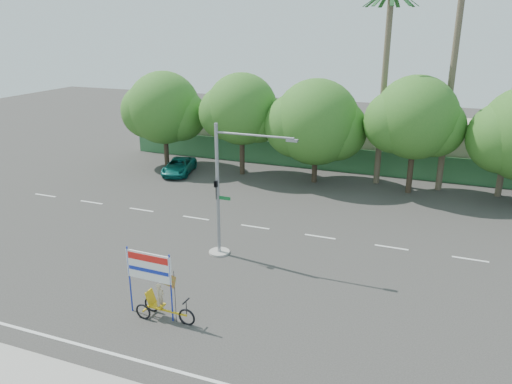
% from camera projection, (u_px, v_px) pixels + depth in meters
% --- Properties ---
extents(ground, '(120.00, 120.00, 0.00)m').
position_uv_depth(ground, '(232.00, 298.00, 22.22)').
color(ground, '#33302D').
rests_on(ground, ground).
extents(fence, '(38.00, 0.08, 2.00)m').
position_uv_depth(fence, '(337.00, 159.00, 40.88)').
color(fence, '#336B3D').
rests_on(fence, ground).
extents(building_left, '(12.00, 8.00, 4.00)m').
position_uv_depth(building_left, '(245.00, 128.00, 47.94)').
color(building_left, '#B8AA92').
rests_on(building_left, ground).
extents(building_right, '(14.00, 8.00, 3.60)m').
position_uv_depth(building_right, '(443.00, 146.00, 41.87)').
color(building_right, '#B8AA92').
rests_on(building_right, ground).
extents(tree_far_left, '(7.14, 6.00, 7.96)m').
position_uv_depth(tree_far_left, '(163.00, 110.00, 41.36)').
color(tree_far_left, '#473828').
rests_on(tree_far_left, ground).
extents(tree_left, '(6.66, 5.60, 8.07)m').
position_uv_depth(tree_left, '(241.00, 112.00, 38.88)').
color(tree_left, '#473828').
rests_on(tree_left, ground).
extents(tree_center, '(7.62, 6.40, 7.85)m').
position_uv_depth(tree_center, '(316.00, 124.00, 37.03)').
color(tree_center, '#473828').
rests_on(tree_center, ground).
extents(tree_right, '(6.90, 5.80, 8.36)m').
position_uv_depth(tree_right, '(415.00, 121.00, 34.39)').
color(tree_right, '#473828').
rests_on(tree_right, ground).
extents(palm_tall, '(3.73, 3.79, 17.45)m').
position_uv_depth(palm_tall, '(456.00, 41.00, 33.33)').
color(palm_tall, '#70604C').
rests_on(palm_tall, ground).
extents(palm_short, '(3.73, 3.79, 14.45)m').
position_uv_depth(palm_short, '(386.00, 64.00, 35.38)').
color(palm_short, '#70604C').
rests_on(palm_short, ground).
extents(traffic_signal, '(4.72, 1.10, 7.00)m').
position_uv_depth(traffic_signal, '(223.00, 202.00, 25.54)').
color(traffic_signal, gray).
rests_on(traffic_signal, ground).
extents(trike_billboard, '(3.10, 0.72, 3.05)m').
position_uv_depth(trike_billboard, '(157.00, 291.00, 20.42)').
color(trike_billboard, black).
rests_on(trike_billboard, ground).
extents(pickup_truck, '(3.02, 4.78, 1.23)m').
position_uv_depth(pickup_truck, '(179.00, 166.00, 40.36)').
color(pickup_truck, '#0E625B').
rests_on(pickup_truck, ground).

